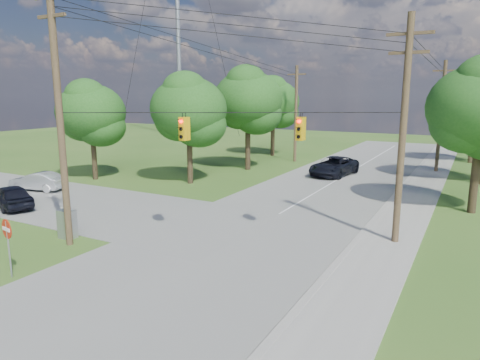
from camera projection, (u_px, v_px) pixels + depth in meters
The scene contains 19 objects.
ground at pixel (138, 265), 17.78m from camera, with size 140.00×140.00×0.00m, color #335B1E.
main_road at pixel (238, 238), 21.12m from camera, with size 10.00×100.00×0.03m, color gray.
sidewalk_east at pixel (377, 263), 17.94m from camera, with size 2.60×100.00×0.12m, color #A29F98.
pole_sw at pixel (59, 112), 19.10m from camera, with size 2.00×0.32×12.00m.
pole_ne at pixel (403, 129), 19.37m from camera, with size 2.00×0.32×10.50m.
pole_north_e at pixel (441, 116), 38.32m from camera, with size 2.00×0.32×10.00m.
pole_north_w at pixel (296, 113), 44.91m from camera, with size 2.00×0.32×10.00m.
power_lines at pixel (285, 57), 25.20m from camera, with size 13.93×29.62×4.93m.
traffic_signals at pixel (243, 128), 19.30m from camera, with size 4.91×3.27×1.05m.
tree_w_near at pixel (189, 109), 33.30m from camera, with size 6.00×6.00×8.40m.
tree_w_mid at pixel (248, 100), 39.57m from camera, with size 6.40×6.40×9.22m.
tree_w_far at pixel (273, 102), 49.17m from camera, with size 6.00×6.00×8.73m.
tree_e_far at pixel (476, 106), 43.80m from camera, with size 5.80×5.80×8.32m.
tree_cross_n at pixel (91, 112), 35.02m from camera, with size 5.60×5.60×7.91m.
car_cross_dark at pixel (11, 196), 26.66m from camera, with size 1.75×4.35×1.48m, color black.
car_cross_silver at pixel (38, 181), 31.63m from camera, with size 1.44×4.14×1.36m, color silver.
car_main_north at pixel (334, 166), 37.59m from camera, with size 2.69×5.84×1.62m, color black.
control_cabinet at pixel (67, 224), 21.08m from camera, with size 0.79×0.57×1.43m, color #999C9F.
do_not_enter_sign at pixel (7, 235), 16.31m from camera, with size 0.78×0.18×2.35m.
Camera 1 is at (11.83, -12.60, 6.95)m, focal length 32.00 mm.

